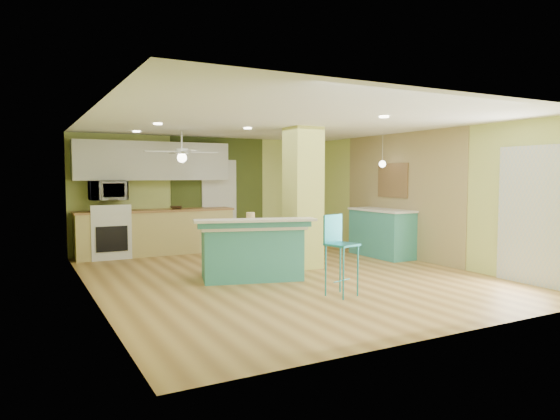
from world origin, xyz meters
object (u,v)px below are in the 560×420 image
Objects in this scene: peninsula at (252,250)px; side_counter at (382,233)px; canister at (251,218)px; bar_stool at (338,242)px; fruit_bowl at (176,208)px.

peninsula reaches higher than side_counter.
peninsula is at bearing -108.78° from canister.
side_counter is (2.69, 2.32, -0.26)m from bar_stool.
side_counter is 3.32m from canister.
fruit_bowl is (-0.91, 4.63, 0.23)m from bar_stool.
bar_stool is at bearing -78.93° from fruit_bowl.
fruit_bowl reaches higher than peninsula.
peninsula is 1.75× the size of bar_stool.
canister reaches higher than fruit_bowl.
bar_stool is at bearing -53.22° from peninsula.
bar_stool is 5.75× the size of canister.
canister is (0.37, -2.93, -0.02)m from fruit_bowl.
side_counter is 7.77× the size of canister.
bar_stool is (0.59, -1.54, 0.29)m from peninsula.
side_counter is at bearing 10.84° from canister.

